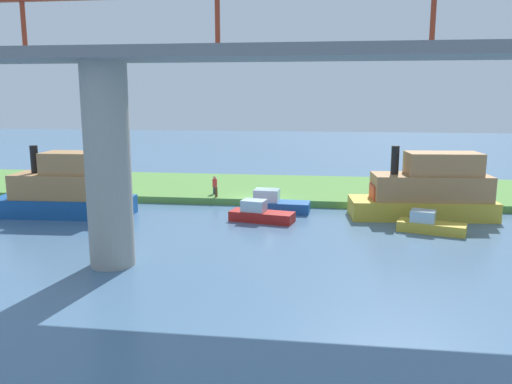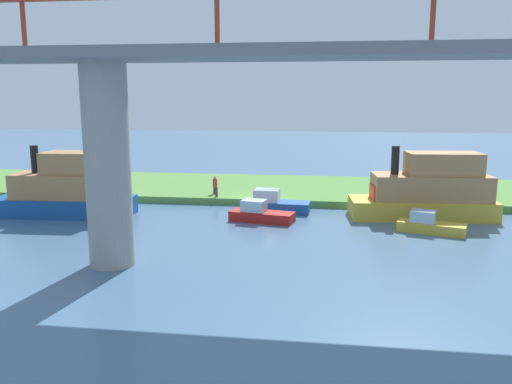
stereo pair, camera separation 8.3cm
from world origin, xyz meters
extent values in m
plane|color=#4C7093|center=(0.00, 0.00, 0.00)|extent=(160.00, 160.00, 0.00)
cube|color=#5B9342|center=(0.00, -6.00, 0.25)|extent=(80.00, 12.00, 0.50)
cylinder|color=#9E998E|center=(5.06, 14.15, 4.76)|extent=(2.10, 2.10, 9.53)
cube|color=slate|center=(5.06, 14.15, 9.78)|extent=(67.80, 4.00, 0.50)
cylinder|color=maroon|center=(-9.47, 12.15, 11.33)|extent=(0.24, 0.24, 2.60)
cylinder|color=maroon|center=(0.21, 12.15, 11.33)|extent=(0.24, 0.24, 2.60)
cylinder|color=maroon|center=(9.90, 12.15, 11.33)|extent=(0.24, 0.24, 2.60)
cylinder|color=#2D334C|center=(3.53, -1.87, 0.78)|extent=(0.29, 0.29, 0.55)
cylinder|color=red|center=(3.53, -1.87, 1.35)|extent=(0.50, 0.50, 0.60)
sphere|color=tan|center=(3.53, -1.87, 1.77)|extent=(0.24, 0.24, 0.24)
cylinder|color=brown|center=(3.14, -0.57, 0.87)|extent=(0.20, 0.20, 0.74)
cube|color=gold|center=(-11.27, 2.04, 0.62)|extent=(9.54, 3.89, 1.24)
cube|color=#B27F4C|center=(-11.79, 2.00, 2.07)|extent=(7.66, 3.42, 1.66)
cube|color=#B27F4C|center=(-12.51, 1.93, 3.62)|extent=(4.84, 2.75, 1.45)
cylinder|color=black|center=(-9.42, 2.20, 3.83)|extent=(0.52, 0.52, 1.86)
cube|color=#D84C2D|center=(-8.80, 2.25, 1.71)|extent=(1.81, 2.00, 0.93)
cube|color=#195199|center=(12.53, 4.62, 0.61)|extent=(9.34, 3.47, 1.23)
cube|color=#B27F4C|center=(12.01, 4.59, 2.05)|extent=(7.49, 3.08, 1.64)
cube|color=#B27F4C|center=(11.30, 4.56, 3.58)|extent=(4.71, 2.53, 1.43)
cylinder|color=black|center=(14.37, 4.70, 3.79)|extent=(0.51, 0.51, 1.84)
cube|color=#D84C2D|center=(14.98, 4.72, 1.69)|extent=(1.72, 1.91, 0.92)
cube|color=red|center=(-0.95, 4.53, 0.32)|extent=(4.31, 2.25, 0.64)
cube|color=silver|center=(-0.41, 4.42, 1.00)|extent=(1.68, 1.44, 0.73)
cube|color=#195199|center=(-1.54, 1.63, 0.37)|extent=(4.79, 1.93, 0.73)
cube|color=silver|center=(-0.92, 1.60, 1.15)|extent=(1.76, 1.43, 0.84)
cube|color=gold|center=(-11.23, 5.90, 0.30)|extent=(4.08, 2.47, 0.60)
cube|color=silver|center=(-10.74, 5.75, 0.94)|extent=(1.65, 1.46, 0.68)
camera|label=1|loc=(-4.97, 36.87, 8.01)|focal=36.49mm
camera|label=2|loc=(-5.05, 36.86, 8.01)|focal=36.49mm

